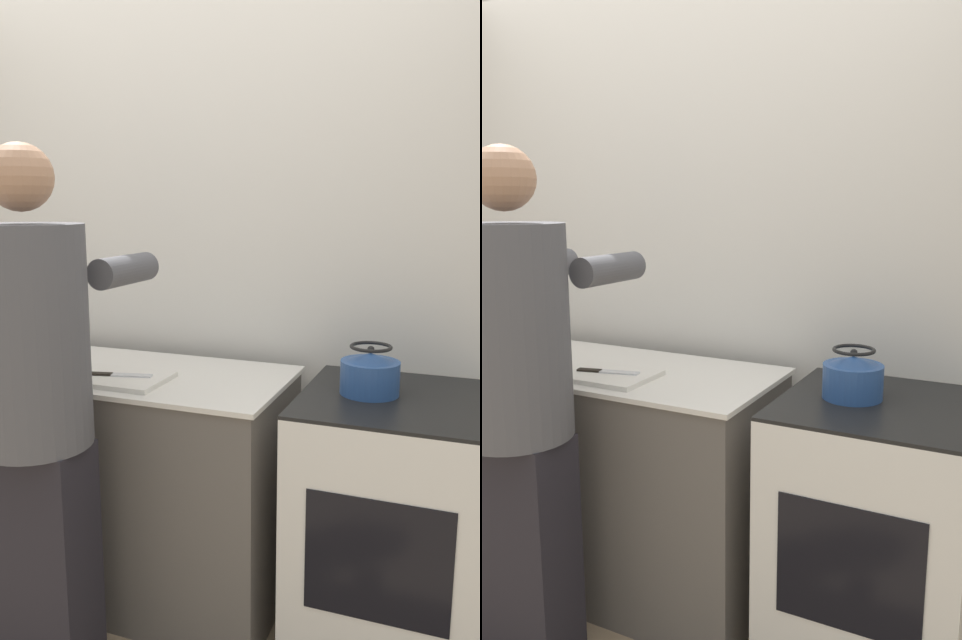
# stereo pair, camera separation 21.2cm
# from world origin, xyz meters

# --- Properties ---
(wall_back) EXTENTS (8.00, 0.05, 2.60)m
(wall_back) POSITION_xyz_m (0.00, 0.71, 1.30)
(wall_back) COLOR silver
(wall_back) RESTS_ON ground_plane
(counter) EXTENTS (1.58, 0.62, 0.92)m
(counter) POSITION_xyz_m (-0.36, 0.30, 0.46)
(counter) COLOR #5B5651
(counter) RESTS_ON ground_plane
(oven) EXTENTS (0.63, 0.65, 0.92)m
(oven) POSITION_xyz_m (0.82, 0.32, 0.46)
(oven) COLOR silver
(oven) RESTS_ON ground_plane
(person) EXTENTS (0.40, 0.64, 1.74)m
(person) POSITION_xyz_m (-0.22, -0.22, 0.94)
(person) COLOR black
(person) RESTS_ON ground_plane
(cutting_board) EXTENTS (0.36, 0.25, 0.02)m
(cutting_board) POSITION_xyz_m (-0.16, 0.17, 0.93)
(cutting_board) COLOR silver
(cutting_board) RESTS_ON counter
(knife) EXTENTS (0.24, 0.09, 0.01)m
(knife) POSITION_xyz_m (-0.16, 0.17, 0.94)
(knife) COLOR silver
(knife) RESTS_ON cutting_board
(kettle) EXTENTS (0.20, 0.20, 0.17)m
(kettle) POSITION_xyz_m (0.73, 0.33, 0.99)
(kettle) COLOR #284C8C
(kettle) RESTS_ON oven
(bowl_prep) EXTENTS (0.14, 0.14, 0.09)m
(bowl_prep) POSITION_xyz_m (-0.67, 0.15, 0.96)
(bowl_prep) COLOR silver
(bowl_prep) RESTS_ON counter
(canister_jar) EXTENTS (0.15, 0.15, 0.18)m
(canister_jar) POSITION_xyz_m (-0.88, 0.41, 1.01)
(canister_jar) COLOR #756047
(canister_jar) RESTS_ON counter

